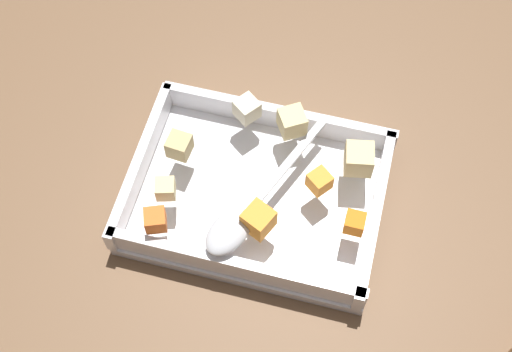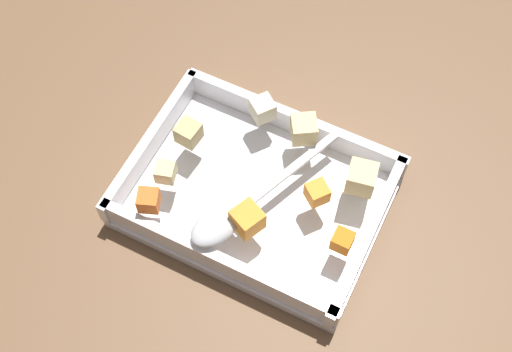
% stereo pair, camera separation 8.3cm
% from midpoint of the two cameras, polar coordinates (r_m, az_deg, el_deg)
% --- Properties ---
extents(ground_plane, '(4.00, 4.00, 0.00)m').
position_cam_midpoint_polar(ground_plane, '(0.89, -2.57, -2.39)').
color(ground_plane, brown).
extents(baking_dish, '(0.31, 0.23, 0.05)m').
position_cam_midpoint_polar(baking_dish, '(0.87, -2.72, -1.70)').
color(baking_dish, silver).
rests_on(baking_dish, ground_plane).
extents(carrot_chunk_under_handle, '(0.03, 0.03, 0.02)m').
position_cam_midpoint_polar(carrot_chunk_under_handle, '(0.83, 2.35, -0.70)').
color(carrot_chunk_under_handle, orange).
rests_on(carrot_chunk_under_handle, baking_dish).
extents(carrot_chunk_back_center, '(0.04, 0.04, 0.03)m').
position_cam_midpoint_polar(carrot_chunk_back_center, '(0.80, -2.77, -3.88)').
color(carrot_chunk_back_center, orange).
rests_on(carrot_chunk_back_center, baking_dish).
extents(carrot_chunk_far_left, '(0.03, 0.03, 0.02)m').
position_cam_midpoint_polar(carrot_chunk_far_left, '(0.82, -11.12, -3.82)').
color(carrot_chunk_far_left, orange).
rests_on(carrot_chunk_far_left, baking_dish).
extents(carrot_chunk_near_left, '(0.02, 0.02, 0.02)m').
position_cam_midpoint_polar(carrot_chunk_near_left, '(0.81, 5.15, -4.12)').
color(carrot_chunk_near_left, orange).
rests_on(carrot_chunk_near_left, baking_dish).
extents(potato_chunk_corner_sw, '(0.04, 0.04, 0.03)m').
position_cam_midpoint_polar(potato_chunk_corner_sw, '(0.88, -3.46, 5.25)').
color(potato_chunk_corner_sw, beige).
rests_on(potato_chunk_corner_sw, baking_dish).
extents(potato_chunk_corner_nw, '(0.04, 0.04, 0.03)m').
position_cam_midpoint_polar(potato_chunk_corner_nw, '(0.86, 0.22, 4.21)').
color(potato_chunk_corner_nw, '#E0CC89').
rests_on(potato_chunk_corner_nw, baking_dish).
extents(potato_chunk_near_right, '(0.03, 0.03, 0.03)m').
position_cam_midpoint_polar(potato_chunk_near_right, '(0.86, -9.05, 2.21)').
color(potato_chunk_near_right, tan).
rests_on(potato_chunk_near_right, baking_dish).
extents(potato_chunk_corner_ne, '(0.03, 0.03, 0.02)m').
position_cam_midpoint_polar(potato_chunk_corner_ne, '(0.84, -10.25, -1.30)').
color(potato_chunk_corner_ne, '#E0CC89').
rests_on(potato_chunk_corner_ne, baking_dish).
extents(potato_chunk_heap_top, '(0.04, 0.04, 0.03)m').
position_cam_midpoint_polar(potato_chunk_heap_top, '(0.84, 5.62, 1.13)').
color(potato_chunk_heap_top, '#E0CC89').
rests_on(potato_chunk_heap_top, baking_dish).
extents(serving_spoon, '(0.11, 0.22, 0.02)m').
position_cam_midpoint_polar(serving_spoon, '(0.81, -4.59, -4.15)').
color(serving_spoon, silver).
rests_on(serving_spoon, baking_dish).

